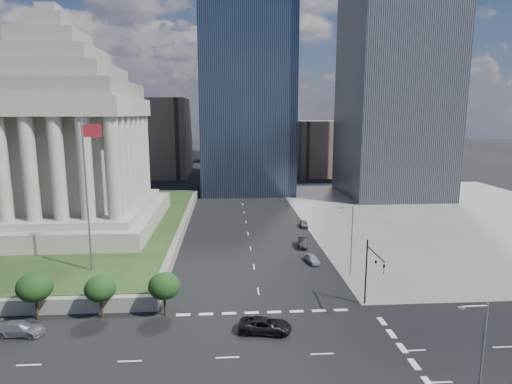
{
  "coord_description": "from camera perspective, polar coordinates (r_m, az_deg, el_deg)",
  "views": [
    {
      "loc": [
        -3.79,
        -31.66,
        22.44
      ],
      "look_at": [
        -0.64,
        14.89,
        13.93
      ],
      "focal_mm": 30.0,
      "sensor_mm": 36.0,
      "label": 1
    }
  ],
  "objects": [
    {
      "name": "suv_grey",
      "position": [
        52.17,
        -28.98,
        -15.63
      ],
      "size": [
        2.48,
        5.14,
        1.44
      ],
      "primitive_type": "imported",
      "rotation": [
        0.0,
        0.0,
        1.48
      ],
      "color": "slate",
      "rests_on": "ground"
    },
    {
      "name": "highrise_ne",
      "position": [
        128.32,
        18.56,
        22.23
      ],
      "size": [
        26.0,
        28.0,
        100.0
      ],
      "primitive_type": "cube",
      "color": "black",
      "rests_on": "ground"
    },
    {
      "name": "building_filler_nw",
      "position": [
        163.99,
        -13.16,
        7.12
      ],
      "size": [
        24.0,
        30.0,
        28.0
      ],
      "primitive_type": "cube",
      "color": "brown",
      "rests_on": "ground"
    },
    {
      "name": "street_lamp_north",
      "position": [
        61.52,
        12.51,
        -5.74
      ],
      "size": [
        2.13,
        0.22,
        10.0
      ],
      "color": "slate",
      "rests_on": "ground"
    },
    {
      "name": "midrise_glass",
      "position": [
        127.02,
        -1.29,
        13.75
      ],
      "size": [
        26.0,
        26.0,
        60.0
      ],
      "primitive_type": "cube",
      "color": "black",
      "rests_on": "ground"
    },
    {
      "name": "parked_sedan_mid",
      "position": [
        74.22,
        6.27,
        -6.73
      ],
      "size": [
        2.17,
        4.63,
        1.47
      ],
      "primitive_type": "imported",
      "rotation": [
        0.0,
        0.0,
        -0.14
      ],
      "color": "black",
      "rests_on": "ground"
    },
    {
      "name": "pickup_truck",
      "position": [
        46.64,
        1.24,
        -17.36
      ],
      "size": [
        3.46,
        5.87,
        1.53
      ],
      "primitive_type": "imported",
      "rotation": [
        0.0,
        0.0,
        1.4
      ],
      "color": "black",
      "rests_on": "ground"
    },
    {
      "name": "plaza_lawn",
      "position": [
        93.76,
        -29.89,
        -3.75
      ],
      "size": [
        64.0,
        68.0,
        0.1
      ],
      "primitive_type": "cube",
      "color": "#223C18",
      "rests_on": "plaza_terrace"
    },
    {
      "name": "parked_sedan_far",
      "position": [
        86.93,
        6.4,
        -4.23
      ],
      "size": [
        2.0,
        4.08,
        1.34
      ],
      "primitive_type": "imported",
      "rotation": [
        0.0,
        0.0,
        -0.11
      ],
      "color": "#53565A",
      "rests_on": "ground"
    },
    {
      "name": "parked_sedan_near",
      "position": [
        66.75,
        7.48,
        -8.81
      ],
      "size": [
        4.0,
        2.15,
        1.29
      ],
      "primitive_type": "imported",
      "rotation": [
        0.0,
        0.0,
        0.17
      ],
      "color": "#97999F",
      "rests_on": "ground"
    },
    {
      "name": "ground",
      "position": [
        133.61,
        -2.19,
        0.66
      ],
      "size": [
        500.0,
        500.0,
        0.0
      ],
      "primitive_type": "plane",
      "color": "black",
      "rests_on": "ground"
    },
    {
      "name": "street_lamp_south",
      "position": [
        35.11,
        27.62,
        -19.47
      ],
      "size": [
        2.13,
        0.22,
        10.0
      ],
      "color": "slate",
      "rests_on": "ground"
    },
    {
      "name": "flagpole",
      "position": [
        59.25,
        -21.54,
        0.55
      ],
      "size": [
        2.52,
        0.24,
        20.0
      ],
      "color": "slate",
      "rests_on": "plaza_lawn"
    },
    {
      "name": "building_filler_ne",
      "position": [
        166.04,
        8.64,
        5.92
      ],
      "size": [
        20.0,
        30.0,
        20.0
      ],
      "primitive_type": "cube",
      "color": "brown",
      "rests_on": "ground"
    },
    {
      "name": "war_memorial",
      "position": [
        85.2,
        -24.94,
        8.69
      ],
      "size": [
        34.0,
        34.0,
        39.0
      ],
      "primitive_type": null,
      "color": "gray",
      "rests_on": "plaza_lawn"
    },
    {
      "name": "plaza_terrace",
      "position": [
        93.97,
        -29.84,
        -4.32
      ],
      "size": [
        66.0,
        70.0,
        1.8
      ],
      "primitive_type": "cube",
      "color": "#6B665C",
      "rests_on": "ground"
    },
    {
      "name": "sidewalk_ne",
      "position": [
        106.69,
        24.08,
        -2.71
      ],
      "size": [
        68.0,
        90.0,
        0.03
      ],
      "primitive_type": "cube",
      "color": "slate",
      "rests_on": "ground"
    },
    {
      "name": "traffic_signal_ne",
      "position": [
        51.16,
        15.16,
        -9.67
      ],
      "size": [
        0.3,
        5.74,
        8.0
      ],
      "color": "black",
      "rests_on": "ground"
    }
  ]
}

